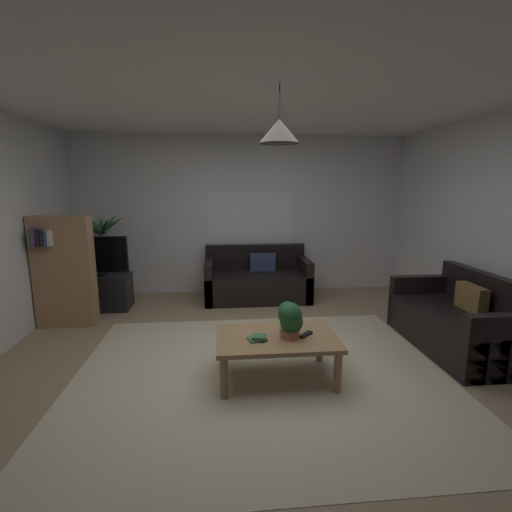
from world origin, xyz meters
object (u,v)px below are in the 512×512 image
at_px(couch_right_side, 459,324).
at_px(remote_on_table_1, 306,334).
at_px(remote_on_table_0, 291,334).
at_px(tv_stand, 98,292).
at_px(coffee_table, 277,342).
at_px(book_on_table_0, 257,339).
at_px(book_on_table_1, 259,337).
at_px(bookshelf_corner, 64,271).
at_px(tv, 95,256).
at_px(potted_palm_corner, 103,259).
at_px(pendant_lamp, 279,131).
at_px(couch_under_window, 257,281).
at_px(potted_plant_on_table, 290,318).

distance_m(couch_right_side, remote_on_table_1, 1.88).
bearing_deg(remote_on_table_0, tv_stand, -174.98).
distance_m(coffee_table, book_on_table_0, 0.21).
xyz_separation_m(book_on_table_1, remote_on_table_1, (0.44, 0.06, -0.02)).
height_order(book_on_table_0, bookshelf_corner, bookshelf_corner).
height_order(tv, potted_palm_corner, potted_palm_corner).
height_order(book_on_table_0, tv_stand, tv_stand).
bearing_deg(book_on_table_1, pendant_lamp, 24.18).
relative_size(book_on_table_0, pendant_lamp, 0.33).
height_order(book_on_table_1, remote_on_table_0, book_on_table_1).
relative_size(book_on_table_1, remote_on_table_0, 0.77).
bearing_deg(potted_palm_corner, coffee_table, -48.36).
distance_m(couch_under_window, tv, 2.41).
xyz_separation_m(couch_right_side, potted_palm_corner, (-4.38, 2.13, 0.37)).
bearing_deg(bookshelf_corner, couch_right_side, -13.64).
height_order(book_on_table_0, remote_on_table_0, remote_on_table_0).
relative_size(tv_stand, tv, 0.98).
distance_m(book_on_table_0, bookshelf_corner, 2.80).
relative_size(coffee_table, potted_plant_on_table, 3.33).
distance_m(couch_right_side, remote_on_table_0, 2.00).
bearing_deg(book_on_table_1, tv_stand, 133.18).
bearing_deg(couch_right_side, coffee_table, -77.73).
height_order(couch_right_side, potted_palm_corner, potted_palm_corner).
distance_m(couch_under_window, potted_palm_corner, 2.39).
height_order(remote_on_table_1, bookshelf_corner, bookshelf_corner).
distance_m(couch_under_window, potted_plant_on_table, 2.51).
height_order(book_on_table_1, potted_plant_on_table, potted_plant_on_table).
xyz_separation_m(coffee_table, remote_on_table_0, (0.13, 0.02, 0.07)).
height_order(remote_on_table_0, bookshelf_corner, bookshelf_corner).
height_order(remote_on_table_1, potted_plant_on_table, potted_plant_on_table).
bearing_deg(potted_plant_on_table, couch_right_side, 14.01).
bearing_deg(book_on_table_0, tv, 133.36).
bearing_deg(book_on_table_0, remote_on_table_1, 6.87).
bearing_deg(bookshelf_corner, book_on_table_0, -35.51).
bearing_deg(remote_on_table_0, couch_under_window, 138.42).
xyz_separation_m(bookshelf_corner, pendant_lamp, (2.46, -1.55, 1.48)).
relative_size(coffee_table, remote_on_table_1, 6.84).
height_order(coffee_table, tv_stand, tv_stand).
bearing_deg(potted_palm_corner, book_on_table_0, -51.48).
bearing_deg(remote_on_table_1, potted_palm_corner, 178.81).
height_order(couch_right_side, tv_stand, couch_right_side).
relative_size(book_on_table_1, remote_on_table_1, 0.77).
bearing_deg(remote_on_table_1, couch_under_window, 138.99).
bearing_deg(coffee_table, book_on_table_0, -160.26).
distance_m(book_on_table_1, remote_on_table_1, 0.44).
distance_m(tv_stand, pendant_lamp, 3.69).
relative_size(couch_under_window, couch_right_side, 1.05).
bearing_deg(book_on_table_0, remote_on_table_0, 15.47).
xyz_separation_m(couch_under_window, book_on_table_1, (-0.23, -2.52, 0.17)).
distance_m(book_on_table_0, remote_on_table_0, 0.33).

